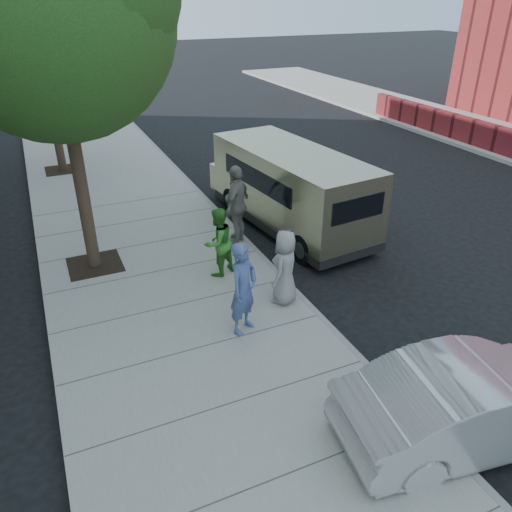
% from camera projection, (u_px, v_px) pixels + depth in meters
% --- Properties ---
extents(ground, '(120.00, 120.00, 0.00)m').
position_uv_depth(ground, '(224.00, 299.00, 10.59)').
color(ground, black).
rests_on(ground, ground).
extents(sidewalk, '(5.00, 60.00, 0.15)m').
position_uv_depth(sidewalk, '(178.00, 307.00, 10.20)').
color(sidewalk, gray).
rests_on(sidewalk, ground).
extents(curb_face, '(0.12, 60.00, 0.16)m').
position_uv_depth(curb_face, '(285.00, 282.00, 11.08)').
color(curb_face, gray).
rests_on(curb_face, ground).
extents(tree_near, '(4.62, 4.60, 7.53)m').
position_uv_depth(tree_near, '(52.00, 6.00, 9.09)').
color(tree_near, black).
rests_on(tree_near, sidewalk).
extents(tree_far, '(3.92, 3.80, 6.49)m').
position_uv_depth(tree_far, '(37.00, 23.00, 15.52)').
color(tree_far, black).
rests_on(tree_far, sidewalk).
extents(parking_meter, '(0.30, 0.17, 1.37)m').
position_uv_depth(parking_meter, '(285.00, 247.00, 10.24)').
color(parking_meter, gray).
rests_on(parking_meter, sidewalk).
extents(van, '(2.51, 5.96, 2.15)m').
position_uv_depth(van, '(289.00, 187.00, 13.34)').
color(van, tan).
rests_on(van, ground).
extents(sedan, '(4.25, 1.97, 1.35)m').
position_uv_depth(sedan, '(479.00, 401.00, 7.05)').
color(sedan, '#B5B7BD').
rests_on(sedan, ground).
extents(person_officer, '(0.79, 0.73, 1.80)m').
position_uv_depth(person_officer, '(243.00, 289.00, 8.99)').
color(person_officer, '#475D97').
rests_on(person_officer, sidewalk).
extents(person_green_shirt, '(0.93, 0.85, 1.57)m').
position_uv_depth(person_green_shirt, '(218.00, 242.00, 10.91)').
color(person_green_shirt, '#398B2D').
rests_on(person_green_shirt, sidewalk).
extents(person_gray_shirt, '(0.90, 0.88, 1.56)m').
position_uv_depth(person_gray_shirt, '(285.00, 267.00, 9.92)').
color(person_gray_shirt, gray).
rests_on(person_gray_shirt, sidewalk).
extents(person_striped_polo, '(1.18, 1.17, 2.00)m').
position_uv_depth(person_striped_polo, '(237.00, 205.00, 12.21)').
color(person_striped_polo, gray).
rests_on(person_striped_polo, sidewalk).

